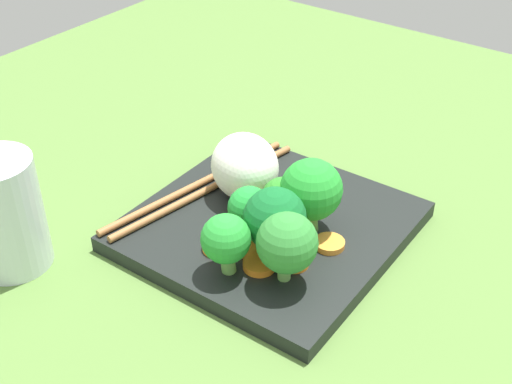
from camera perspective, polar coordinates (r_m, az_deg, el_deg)
ground_plane at (r=65.71cm, az=1.06°, el=-4.10°), size 110.00×110.00×2.00cm
square_plate at (r=64.61cm, az=1.07°, el=-2.86°), size 23.46×23.46×1.57cm
rice_mound at (r=65.69cm, az=-0.94°, el=2.13°), size 9.10×8.71×6.48cm
broccoli_floret_0 at (r=60.66cm, az=4.60°, el=0.11°), size 5.60×5.60×7.32cm
broccoli_floret_1 at (r=61.47cm, az=1.97°, el=-0.85°), size 3.95×3.95×5.05cm
broccoli_floret_2 at (r=54.96cm, az=2.59°, el=-4.28°), size 5.06×5.06×6.71cm
broccoli_floret_3 at (r=57.69cm, az=1.56°, el=-2.27°), size 5.43×5.43×6.72cm
broccoli_floret_4 at (r=56.25cm, az=-2.51°, el=-3.98°), size 4.20×4.20×5.74cm
broccoli_floret_5 at (r=60.52cm, az=-0.85°, el=-1.22°), size 3.87×3.87×5.16cm
carrot_slice_0 at (r=61.06cm, az=3.33°, el=-4.14°), size 3.11×3.11×0.71cm
carrot_slice_1 at (r=58.66cm, az=0.29°, el=-6.02°), size 3.53×3.53×0.64cm
carrot_slice_2 at (r=59.02cm, az=3.23°, el=-5.86°), size 3.22×3.22×0.54cm
carrot_slice_3 at (r=60.68cm, az=-3.16°, el=-4.55°), size 3.74×3.74×0.51cm
carrot_slice_4 at (r=60.91cm, az=5.88°, el=-4.50°), size 3.85×3.85×0.56cm
carrot_slice_5 at (r=60.29cm, az=-0.66°, el=-4.76°), size 2.40×2.40×0.56cm
chicken_piece_0 at (r=63.57cm, az=-0.39°, el=-1.28°), size 4.43×4.03×2.51cm
chopstick_pair at (r=67.86cm, az=-4.73°, el=0.25°), size 6.11×22.85×0.69cm
drinking_glass at (r=62.42cm, az=-20.18°, el=-1.72°), size 6.68×6.68×10.56cm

